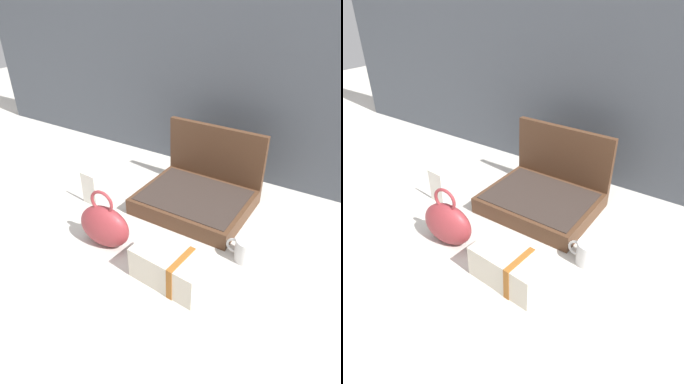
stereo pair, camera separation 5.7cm
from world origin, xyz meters
TOP-DOWN VIEW (x-y plane):
  - ground_plane at (0.00, 0.00)m, footprint 6.00×6.00m
  - back_wall at (0.00, 0.58)m, footprint 3.20×0.06m
  - open_suitcase at (-0.03, 0.23)m, footprint 0.43×0.36m
  - teal_pouch_handbag at (-0.19, -0.17)m, footprint 0.20×0.11m
  - cream_toiletry_bag at (0.09, -0.20)m, footprint 0.24×0.14m
  - coffee_mug at (0.25, 0.02)m, footprint 0.11×0.08m
  - info_card_left at (-0.41, -0.01)m, footprint 0.08×0.01m

SIDE VIEW (x-z plane):
  - ground_plane at x=0.00m, z-range 0.00..0.00m
  - coffee_mug at x=0.25m, z-range 0.00..0.08m
  - cream_toiletry_bag at x=0.09m, z-range 0.00..0.11m
  - open_suitcase at x=-0.03m, z-range -0.09..0.21m
  - info_card_left at x=-0.41m, z-range 0.00..0.14m
  - teal_pouch_handbag at x=-0.19m, z-range -0.03..0.19m
  - back_wall at x=0.00m, z-range 0.00..1.40m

